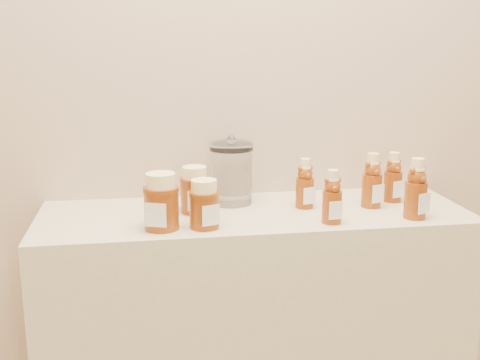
{
  "coord_description": "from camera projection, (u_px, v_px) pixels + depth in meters",
  "views": [
    {
      "loc": [
        -0.3,
        -0.04,
        1.39
      ],
      "look_at": [
        -0.05,
        1.52,
        1.0
      ],
      "focal_mm": 45.0,
      "sensor_mm": 36.0,
      "label": 1
    }
  ],
  "objects": [
    {
      "name": "bear_bottle_back_left",
      "position": [
        305.0,
        180.0,
        1.71
      ],
      "size": [
        0.07,
        0.07,
        0.16
      ],
      "primitive_type": null,
      "rotation": [
        0.0,
        0.0,
        0.25
      ],
      "color": "#692808",
      "rests_on": "display_table"
    },
    {
      "name": "honey_jar_back",
      "position": [
        195.0,
        190.0,
        1.67
      ],
      "size": [
        0.09,
        0.09,
        0.13
      ],
      "primitive_type": null,
      "rotation": [
        0.0,
        0.0,
        0.04
      ],
      "color": "#692808",
      "rests_on": "display_table"
    },
    {
      "name": "bear_bottle_back_right",
      "position": [
        393.0,
        174.0,
        1.77
      ],
      "size": [
        0.07,
        0.07,
        0.17
      ],
      "primitive_type": null,
      "rotation": [
        0.0,
        0.0,
        0.26
      ],
      "color": "#692808",
      "rests_on": "display_table"
    },
    {
      "name": "honey_jar_left",
      "position": [
        161.0,
        201.0,
        1.52
      ],
      "size": [
        0.12,
        0.12,
        0.15
      ],
      "primitive_type": null,
      "rotation": [
        0.0,
        0.0,
        -0.36
      ],
      "color": "#692808",
      "rests_on": "display_table"
    },
    {
      "name": "bear_bottle_back_mid",
      "position": [
        372.0,
        177.0,
        1.71
      ],
      "size": [
        0.08,
        0.08,
        0.18
      ],
      "primitive_type": null,
      "rotation": [
        0.0,
        0.0,
        0.31
      ],
      "color": "#692808",
      "rests_on": "display_table"
    },
    {
      "name": "bear_bottle_front_right",
      "position": [
        416.0,
        185.0,
        1.61
      ],
      "size": [
        0.08,
        0.08,
        0.19
      ],
      "primitive_type": null,
      "rotation": [
        0.0,
        0.0,
        0.4
      ],
      "color": "#692808",
      "rests_on": "display_table"
    },
    {
      "name": "glass_canister",
      "position": [
        231.0,
        171.0,
        1.75
      ],
      "size": [
        0.15,
        0.15,
        0.2
      ],
      "primitive_type": null,
      "rotation": [
        0.0,
        0.0,
        -0.23
      ],
      "color": "white",
      "rests_on": "display_table"
    },
    {
      "name": "honey_jar_front",
      "position": [
        204.0,
        204.0,
        1.53
      ],
      "size": [
        0.1,
        0.1,
        0.13
      ],
      "primitive_type": null,
      "rotation": [
        0.0,
        0.0,
        0.34
      ],
      "color": "#692808",
      "rests_on": "display_table"
    },
    {
      "name": "display_table",
      "position": [
        254.0,
        356.0,
        1.79
      ],
      "size": [
        1.2,
        0.4,
        0.9
      ],
      "primitive_type": "cube",
      "color": "#BFB48C",
      "rests_on": "ground"
    },
    {
      "name": "bear_bottle_front_left",
      "position": [
        332.0,
        193.0,
        1.57
      ],
      "size": [
        0.06,
        0.06,
        0.16
      ],
      "primitive_type": null,
      "rotation": [
        0.0,
        0.0,
        0.08
      ],
      "color": "#692808",
      "rests_on": "display_table"
    },
    {
      "name": "wall_back",
      "position": [
        243.0,
        46.0,
        1.77
      ],
      "size": [
        3.5,
        0.02,
        2.7
      ],
      "primitive_type": "cube",
      "color": "tan",
      "rests_on": "ground"
    }
  ]
}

